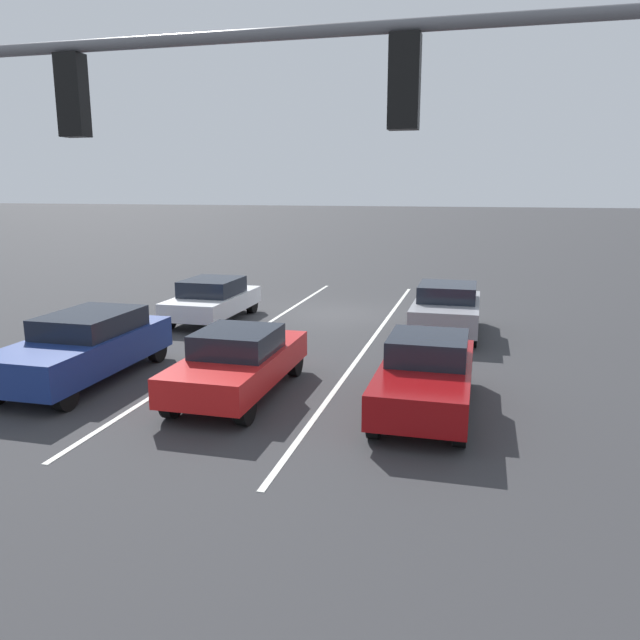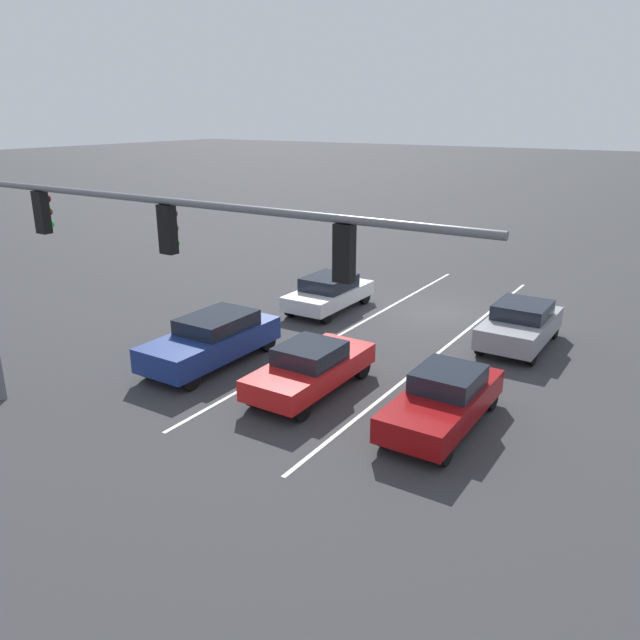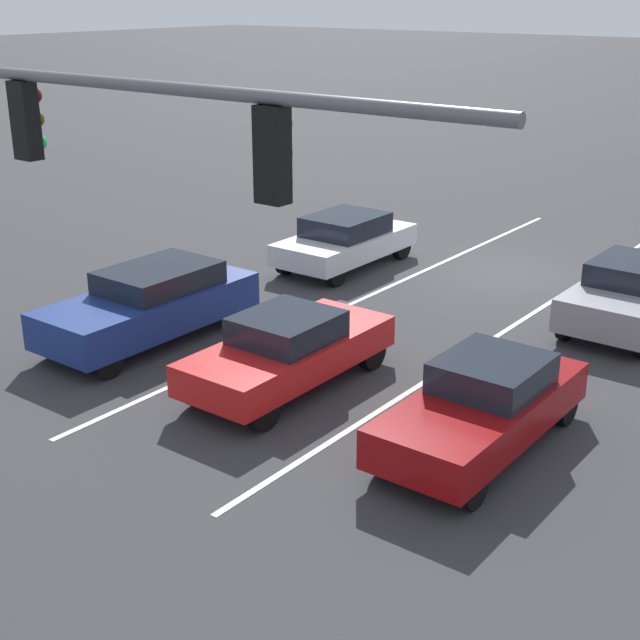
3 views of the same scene
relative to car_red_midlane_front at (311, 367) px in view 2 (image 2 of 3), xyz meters
The scene contains 9 objects.
ground_plane 8.89m from the car_red_midlane_front, 90.60° to the right, with size 240.00×240.00×0.00m, color #333335.
lane_stripe_left_divider 5.79m from the car_red_midlane_front, 109.49° to the right, with size 0.12×18.88×0.01m, color silver.
lane_stripe_center_divider 5.74m from the car_red_midlane_front, 72.26° to the right, with size 0.12×18.88×0.01m, color silver.
car_red_midlane_front is the anchor object (origin of this frame).
car_maroon_leftlane_front 3.92m from the car_red_midlane_front, behind, with size 1.73×4.40×1.46m.
car_navy_rightlane_front 3.78m from the car_red_midlane_front, ahead, with size 1.89×4.79×1.53m.
car_silver_rightlane_second 7.73m from the car_red_midlane_front, 61.90° to the right, with size 1.87×4.15×1.39m.
car_gray_leftlane_second 7.90m from the car_red_midlane_front, 119.84° to the right, with size 1.90×4.06×1.49m.
traffic_signal_gantry 6.89m from the car_red_midlane_front, 65.50° to the left, with size 13.57×0.37×6.40m.
Camera 2 is at (-8.86, 22.36, 7.57)m, focal length 35.00 mm.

